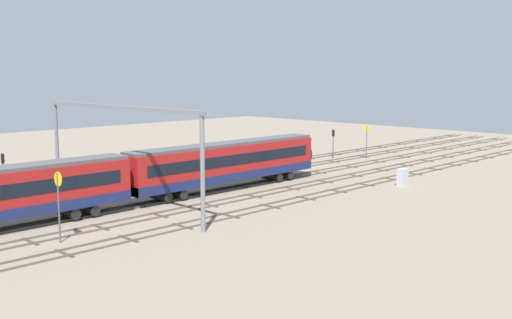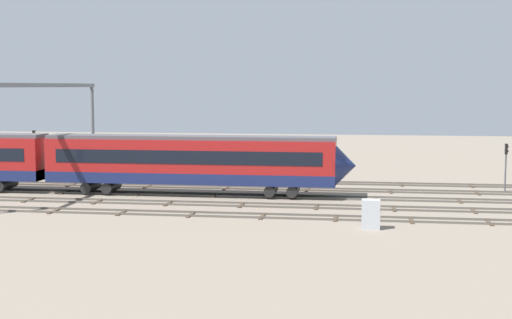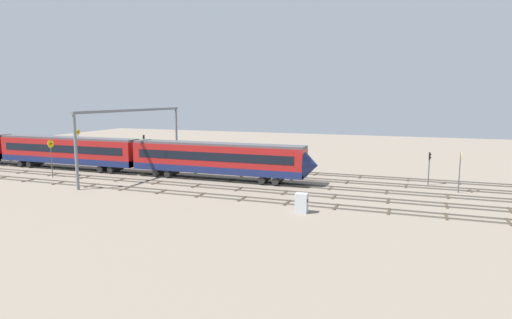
{
  "view_description": "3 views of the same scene",
  "coord_description": "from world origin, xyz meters",
  "px_view_note": "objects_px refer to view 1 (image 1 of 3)",
  "views": [
    {
      "loc": [
        -44.06,
        -45.4,
        12.02
      ],
      "look_at": [
        2.39,
        0.28,
        2.67
      ],
      "focal_mm": 42.15,
      "sensor_mm": 36.0,
      "label": 1
    },
    {
      "loc": [
        11.61,
        -57.09,
        9.02
      ],
      "look_at": [
        3.34,
        -0.13,
        3.08
      ],
      "focal_mm": 50.06,
      "sensor_mm": 36.0,
      "label": 2
    },
    {
      "loc": [
        21.97,
        -50.56,
        10.84
      ],
      "look_at": [
        3.37,
        0.07,
        3.02
      ],
      "focal_mm": 29.99,
      "sensor_mm": 36.0,
      "label": 3
    }
  ],
  "objects_px": {
    "speed_sign_mid_trackside": "(367,138)",
    "signal_light_trackside_approach": "(333,140)",
    "overhead_gantry": "(118,129)",
    "speed_sign_far_trackside": "(58,196)",
    "relay_cabinet": "(402,177)",
    "signal_light_trackside_departure": "(3,170)"
  },
  "relations": [
    {
      "from": "overhead_gantry",
      "to": "speed_sign_mid_trackside",
      "type": "relative_size",
      "value": 4.95
    },
    {
      "from": "overhead_gantry",
      "to": "relay_cabinet",
      "type": "relative_size",
      "value": 12.43
    },
    {
      "from": "overhead_gantry",
      "to": "speed_sign_mid_trackside",
      "type": "bearing_deg",
      "value": 3.39
    },
    {
      "from": "speed_sign_mid_trackside",
      "to": "relay_cabinet",
      "type": "bearing_deg",
      "value": -135.27
    },
    {
      "from": "speed_sign_mid_trackside",
      "to": "speed_sign_far_trackside",
      "type": "relative_size",
      "value": 0.92
    },
    {
      "from": "overhead_gantry",
      "to": "speed_sign_mid_trackside",
      "type": "distance_m",
      "value": 42.57
    },
    {
      "from": "speed_sign_far_trackside",
      "to": "overhead_gantry",
      "type": "bearing_deg",
      "value": 34.72
    },
    {
      "from": "speed_sign_mid_trackside",
      "to": "signal_light_trackside_approach",
      "type": "xyz_separation_m",
      "value": [
        -3.13,
        3.53,
        -0.3
      ]
    },
    {
      "from": "speed_sign_far_trackside",
      "to": "signal_light_trackside_departure",
      "type": "distance_m",
      "value": 17.2
    },
    {
      "from": "overhead_gantry",
      "to": "signal_light_trackside_approach",
      "type": "height_order",
      "value": "overhead_gantry"
    },
    {
      "from": "overhead_gantry",
      "to": "signal_light_trackside_departure",
      "type": "bearing_deg",
      "value": 119.1
    },
    {
      "from": "speed_sign_mid_trackside",
      "to": "speed_sign_far_trackside",
      "type": "bearing_deg",
      "value": -170.29
    },
    {
      "from": "overhead_gantry",
      "to": "speed_sign_mid_trackside",
      "type": "height_order",
      "value": "overhead_gantry"
    },
    {
      "from": "overhead_gantry",
      "to": "relay_cabinet",
      "type": "height_order",
      "value": "overhead_gantry"
    },
    {
      "from": "speed_sign_mid_trackside",
      "to": "speed_sign_far_trackside",
      "type": "distance_m",
      "value": 52.11
    },
    {
      "from": "overhead_gantry",
      "to": "signal_light_trackside_approach",
      "type": "relative_size",
      "value": 5.7
    },
    {
      "from": "speed_sign_far_trackside",
      "to": "relay_cabinet",
      "type": "bearing_deg",
      "value": -9.21
    },
    {
      "from": "signal_light_trackside_departure",
      "to": "relay_cabinet",
      "type": "relative_size",
      "value": 2.42
    },
    {
      "from": "speed_sign_mid_trackside",
      "to": "signal_light_trackside_approach",
      "type": "relative_size",
      "value": 1.15
    },
    {
      "from": "signal_light_trackside_departure",
      "to": "relay_cabinet",
      "type": "height_order",
      "value": "signal_light_trackside_departure"
    },
    {
      "from": "speed_sign_mid_trackside",
      "to": "relay_cabinet",
      "type": "distance_m",
      "value": 21.01
    },
    {
      "from": "speed_sign_far_trackside",
      "to": "signal_light_trackside_approach",
      "type": "relative_size",
      "value": 1.25
    }
  ]
}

